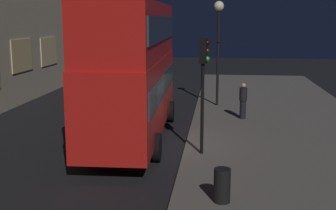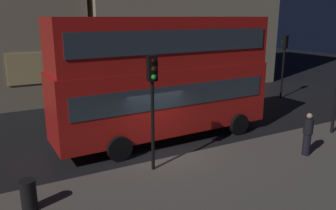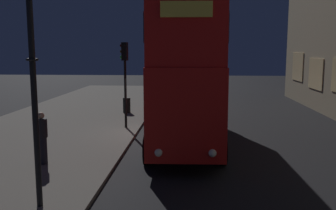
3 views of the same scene
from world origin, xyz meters
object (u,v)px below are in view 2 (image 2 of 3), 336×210
object	(u,v)px
traffic_light_near_kerb	(152,90)
pedestrian	(308,134)
double_decker_bus	(164,73)
traffic_light_far_side	(284,54)
litter_bin	(29,195)

from	to	relation	value
traffic_light_near_kerb	pedestrian	size ratio (longest dim) A/B	2.37
double_decker_bus	traffic_light_far_side	world-z (taller)	double_decker_bus
pedestrian	litter_bin	distance (m)	10.18
double_decker_bus	litter_bin	size ratio (longest dim) A/B	11.03
traffic_light_near_kerb	traffic_light_far_side	bearing A→B (deg)	30.58
traffic_light_far_side	litter_bin	size ratio (longest dim) A/B	4.66
traffic_light_far_side	pedestrian	xyz separation A→B (m)	(-6.83, -7.83, -2.03)
traffic_light_near_kerb	traffic_light_far_side	xyz separation A→B (m)	(12.71, 6.12, -0.01)
traffic_light_near_kerb	pedestrian	world-z (taller)	traffic_light_near_kerb
double_decker_bus	pedestrian	distance (m)	6.36
double_decker_bus	traffic_light_near_kerb	size ratio (longest dim) A/B	2.46
litter_bin	traffic_light_far_side	bearing A→B (deg)	21.88
double_decker_bus	pedestrian	xyz separation A→B (m)	(3.92, -4.57, -2.04)
traffic_light_near_kerb	traffic_light_far_side	size ratio (longest dim) A/B	0.96
double_decker_bus	traffic_light_far_side	bearing A→B (deg)	15.26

